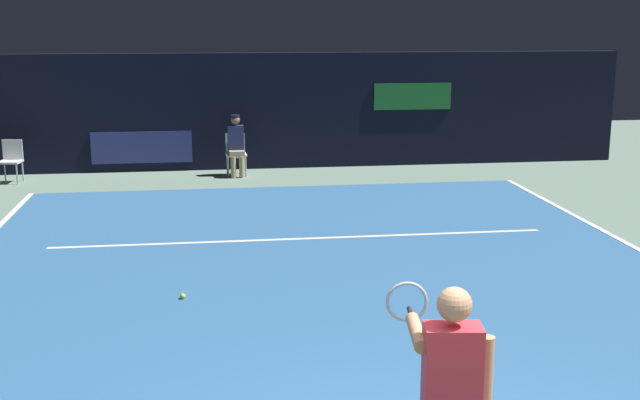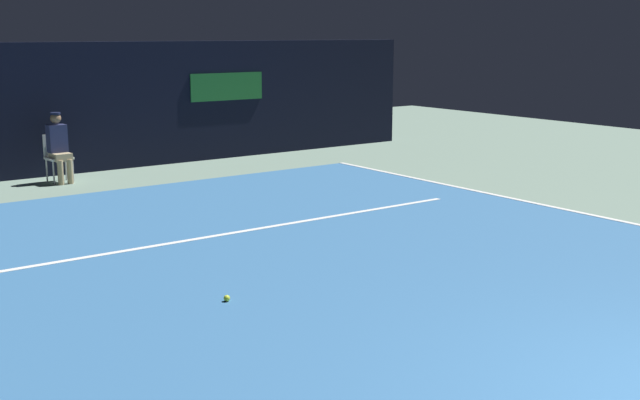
% 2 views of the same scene
% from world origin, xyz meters
% --- Properties ---
extents(ground_plane, '(31.38, 31.38, 0.00)m').
position_xyz_m(ground_plane, '(0.00, 5.20, 0.00)').
color(ground_plane, slate).
extents(court_surface, '(9.78, 12.40, 0.01)m').
position_xyz_m(court_surface, '(0.00, 5.20, 0.01)').
color(court_surface, '#336699').
rests_on(court_surface, ground).
extents(line_sideline_left, '(0.10, 12.40, 0.01)m').
position_xyz_m(line_sideline_left, '(4.84, 5.20, 0.01)').
color(line_sideline_left, white).
rests_on(line_sideline_left, court_surface).
extents(line_service, '(7.63, 0.10, 0.01)m').
position_xyz_m(line_service, '(0.00, 7.37, 0.01)').
color(line_service, white).
rests_on(line_service, court_surface).
extents(back_wall, '(16.37, 0.33, 2.60)m').
position_xyz_m(back_wall, '(-0.00, 13.68, 1.30)').
color(back_wall, black).
rests_on(back_wall, ground).
extents(line_judge_on_chair, '(0.46, 0.54, 1.32)m').
position_xyz_m(line_judge_on_chair, '(-0.81, 12.76, 0.69)').
color(line_judge_on_chair, white).
rests_on(line_judge_on_chair, ground).
extents(tennis_ball, '(0.07, 0.07, 0.07)m').
position_xyz_m(tennis_ball, '(-1.76, 4.85, 0.05)').
color(tennis_ball, '#CCE033').
rests_on(tennis_ball, court_surface).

